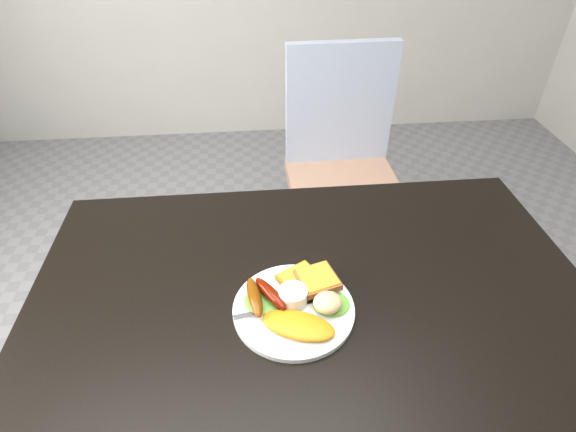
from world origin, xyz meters
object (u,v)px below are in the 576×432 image
(person, at_px, (207,208))
(dining_chair, at_px, (344,188))
(dining_table, at_px, (313,302))
(plate, at_px, (294,309))

(person, bearing_deg, dining_chair, -167.88)
(dining_table, relative_size, person, 0.91)
(dining_chair, xyz_separation_m, person, (-0.50, -0.37, 0.21))
(dining_table, bearing_deg, plate, -141.08)
(plate, bearing_deg, person, 112.97)
(person, bearing_deg, dining_table, 95.19)
(person, bearing_deg, plate, 88.85)
(dining_chair, height_order, plate, plate)
(person, relative_size, plate, 5.37)
(dining_table, xyz_separation_m, plate, (-0.05, -0.04, 0.03))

